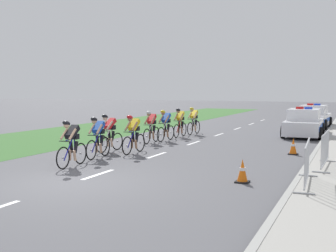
# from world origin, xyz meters

# --- Properties ---
(ground_plane) EXTENTS (160.00, 160.00, 0.00)m
(ground_plane) POSITION_xyz_m (0.00, 0.00, 0.00)
(ground_plane) COLOR #56565B
(kerb_edge) EXTENTS (0.16, 60.00, 0.13)m
(kerb_edge) POSITION_xyz_m (5.53, 14.00, 0.07)
(kerb_edge) COLOR #9E9E99
(kerb_edge) RESTS_ON ground
(grass_verge) EXTENTS (7.00, 60.00, 0.01)m
(grass_verge) POSITION_xyz_m (-7.82, 14.00, 0.00)
(grass_verge) COLOR #3D7033
(grass_verge) RESTS_ON ground
(lane_markings_centre) EXTENTS (0.14, 29.60, 0.01)m
(lane_markings_centre) POSITION_xyz_m (0.00, 11.21, 0.00)
(lane_markings_centre) COLOR white
(lane_markings_centre) RESTS_ON ground
(cyclist_lead) EXTENTS (0.43, 1.72, 1.56)m
(cyclist_lead) POSITION_xyz_m (-1.49, 1.93, 0.79)
(cyclist_lead) COLOR black
(cyclist_lead) RESTS_ON ground
(cyclist_second) EXTENTS (0.43, 1.72, 1.56)m
(cyclist_second) POSITION_xyz_m (-1.67, 3.72, 0.79)
(cyclist_second) COLOR black
(cyclist_second) RESTS_ON ground
(cyclist_third) EXTENTS (0.45, 1.72, 1.56)m
(cyclist_third) POSITION_xyz_m (-2.17, 5.28, 0.79)
(cyclist_third) COLOR black
(cyclist_third) RESTS_ON ground
(cyclist_fourth) EXTENTS (0.42, 1.72, 1.56)m
(cyclist_fourth) POSITION_xyz_m (-1.03, 5.24, 0.79)
(cyclist_fourth) COLOR black
(cyclist_fourth) RESTS_ON ground
(cyclist_fifth) EXTENTS (0.42, 1.72, 1.56)m
(cyclist_fifth) POSITION_xyz_m (-1.84, 8.42, 0.79)
(cyclist_fifth) COLOR black
(cyclist_fifth) RESTS_ON ground
(cyclist_sixth) EXTENTS (0.44, 1.72, 1.56)m
(cyclist_sixth) POSITION_xyz_m (-1.55, 9.42, 0.79)
(cyclist_sixth) COLOR black
(cyclist_sixth) RESTS_ON ground
(cyclist_seventh) EXTENTS (0.42, 1.72, 1.56)m
(cyclist_seventh) POSITION_xyz_m (-1.55, 11.26, 0.79)
(cyclist_seventh) COLOR black
(cyclist_seventh) RESTS_ON ground
(cyclist_eighth) EXTENTS (0.43, 1.72, 1.56)m
(cyclist_eighth) POSITION_xyz_m (-1.36, 12.79, 0.79)
(cyclist_eighth) COLOR black
(cyclist_eighth) RESTS_ON ground
(police_car_nearest) EXTENTS (2.06, 4.43, 1.59)m
(police_car_nearest) POSITION_xyz_m (4.40, 14.34, 0.68)
(police_car_nearest) COLOR white
(police_car_nearest) RESTS_ON ground
(police_car_second) EXTENTS (2.19, 4.49, 1.59)m
(police_car_second) POSITION_xyz_m (4.40, 20.13, 0.68)
(police_car_second) COLOR white
(police_car_second) RESTS_ON ground
(crowd_barrier_front) EXTENTS (0.62, 2.32, 1.07)m
(crowd_barrier_front) POSITION_xyz_m (5.82, 1.87, 0.65)
(crowd_barrier_front) COLOR #B7BABF
(crowd_barrier_front) RESTS_ON sidewalk_slab
(crowd_barrier_middle) EXTENTS (0.56, 2.32, 1.07)m
(crowd_barrier_middle) POSITION_xyz_m (6.08, 4.63, 0.65)
(crowd_barrier_middle) COLOR #B7BABF
(crowd_barrier_middle) RESTS_ON sidewalk_slab
(traffic_cone_near) EXTENTS (0.36, 0.36, 0.64)m
(traffic_cone_near) POSITION_xyz_m (4.75, 7.55, 0.31)
(traffic_cone_near) COLOR black
(traffic_cone_near) RESTS_ON ground
(traffic_cone_mid) EXTENTS (0.36, 0.36, 0.64)m
(traffic_cone_mid) POSITION_xyz_m (4.16, 1.94, 0.31)
(traffic_cone_mid) COLOR black
(traffic_cone_mid) RESTS_ON ground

